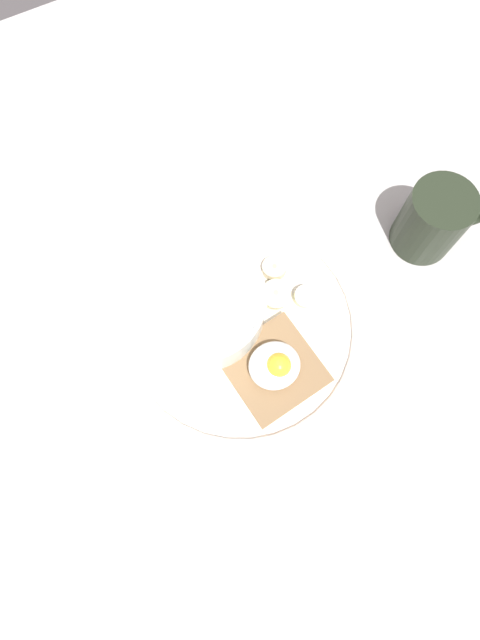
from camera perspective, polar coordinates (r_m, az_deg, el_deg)
name	(u,v)px	position (r cm, az deg, el deg)	size (l,w,h in cm)	color
ground_plane	(240,331)	(60.58, 0.00, -1.21)	(120.00, 120.00, 2.00)	beige
plate	(240,326)	(58.87, 0.00, -0.69)	(27.62, 27.62, 1.60)	white
oatmeal_bowl	(202,307)	(56.23, -4.36, 1.48)	(14.39, 14.39, 6.45)	white
toast_slice	(273,369)	(56.53, 3.83, -5.65)	(10.66, 10.66, 1.49)	olive
poached_egg	(275,365)	(54.53, 4.06, -5.20)	(5.77, 5.40, 3.47)	white
banana_slice_front	(275,295)	(59.26, 4.07, 2.91)	(4.29, 4.43, 1.95)	beige
banana_slice_left	(305,297)	(59.51, 7.43, 2.66)	(3.26, 3.43, 1.91)	#EFF0C4
banana_slice_back	(274,268)	(60.82, 3.93, 5.92)	(3.21, 3.27, 1.33)	beige
coffee_mug	(435,221)	(64.46, 21.40, 10.45)	(10.93, 7.65, 9.01)	#242D1E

